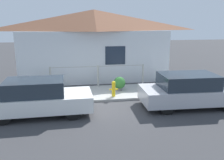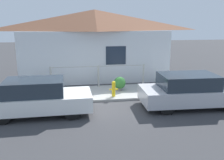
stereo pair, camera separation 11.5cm
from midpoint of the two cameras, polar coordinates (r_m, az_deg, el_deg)
The scene contains 8 objects.
ground_plane at distance 10.95m, azimuth -1.64°, elevation -5.03°, with size 60.00×60.00×0.00m, color #38383A.
sidewalk at distance 12.07m, azimuth -2.33°, elevation -2.97°, with size 24.00×2.39×0.10m.
house at distance 14.36m, azimuth -3.71°, elevation 12.59°, with size 8.73×2.23×4.04m.
fence at distance 12.90m, azimuth -2.87°, elevation 1.19°, with size 4.90×0.10×1.11m.
car_left at distance 9.72m, azimuth -16.21°, elevation -3.85°, with size 3.90×1.72×1.37m.
car_right at distance 10.70m, azimuth 17.68°, elevation -2.36°, with size 4.12×1.84×1.37m.
fire_hydrant at distance 11.28m, azimuth 0.66°, elevation -1.92°, with size 0.38×0.17×0.71m.
potted_plant_near_hydrant at distance 12.21m, azimuth 2.04°, elevation -0.73°, with size 0.59×0.59×0.68m.
Camera 2 is at (-1.17, -10.29, 3.55)m, focal length 40.00 mm.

